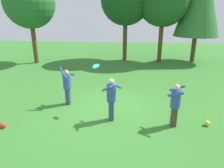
# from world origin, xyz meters

# --- Properties ---
(ground_plane) EXTENTS (40.00, 40.00, 0.00)m
(ground_plane) POSITION_xyz_m (0.00, 0.00, 0.00)
(ground_plane) COLOR #387A2D
(person_thrower) EXTENTS (0.61, 0.62, 1.72)m
(person_thrower) POSITION_xyz_m (-1.73, 0.28, 0.92)
(person_thrower) COLOR #38476B
(person_thrower) RESTS_ON ground_plane
(person_catcher) EXTENTS (0.73, 0.73, 1.63)m
(person_catcher) POSITION_xyz_m (0.29, -0.96, 0.96)
(person_catcher) COLOR #38476B
(person_catcher) RESTS_ON ground_plane
(person_bystander) EXTENTS (0.65, 0.61, 1.57)m
(person_bystander) POSITION_xyz_m (2.54, -1.19, 0.93)
(person_bystander) COLOR #4C382D
(person_bystander) RESTS_ON ground_plane
(frisbee) EXTENTS (0.37, 0.36, 0.14)m
(frisbee) POSITION_xyz_m (-0.36, -0.31, 1.90)
(frisbee) COLOR #2393D1
(ball_red) EXTENTS (0.20, 0.20, 0.20)m
(ball_red) POSITION_xyz_m (-3.46, -1.89, 0.10)
(ball_red) COLOR red
(ball_red) RESTS_ON ground_plane
(ball_yellow) EXTENTS (0.20, 0.20, 0.20)m
(ball_yellow) POSITION_xyz_m (3.76, -1.09, 0.10)
(ball_yellow) COLOR yellow
(ball_yellow) RESTS_ON ground_plane
(tree_far_left) EXTENTS (3.71, 3.71, 6.34)m
(tree_far_left) POSITION_xyz_m (-6.53, 7.65, 4.46)
(tree_far_left) COLOR brown
(tree_far_left) RESTS_ON ground_plane
(tree_right) EXTENTS (3.85, 3.85, 6.57)m
(tree_right) POSITION_xyz_m (3.29, 8.97, 4.63)
(tree_right) COLOR brown
(tree_right) RESTS_ON ground_plane
(tree_center) EXTENTS (3.93, 3.93, 6.72)m
(tree_center) POSITION_xyz_m (0.45, 9.35, 4.73)
(tree_center) COLOR brown
(tree_center) RESTS_ON ground_plane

